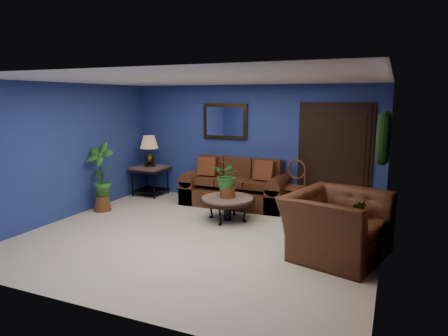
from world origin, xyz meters
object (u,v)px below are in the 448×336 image
at_px(coffee_table, 228,200).
at_px(end_table, 150,173).
at_px(armchair, 336,225).
at_px(side_chair, 294,182).
at_px(table_lamp, 149,147).
at_px(sofa, 236,189).

height_order(coffee_table, end_table, end_table).
bearing_deg(armchair, end_table, 81.59).
xyz_separation_m(end_table, side_chair, (3.33, 0.07, 0.06)).
relative_size(coffee_table, side_chair, 0.99).
bearing_deg(table_lamp, end_table, 0.00).
bearing_deg(side_chair, end_table, -164.37).
bearing_deg(sofa, table_lamp, -179.13).
bearing_deg(coffee_table, sofa, 103.38).
height_order(end_table, armchair, armchair).
xyz_separation_m(end_table, armchair, (4.45, -2.01, -0.06)).
xyz_separation_m(side_chair, armchair, (1.12, -2.08, -0.12)).
distance_m(coffee_table, side_chair, 1.50).
distance_m(coffee_table, end_table, 2.62).
distance_m(sofa, side_chair, 1.23).
bearing_deg(end_table, sofa, 0.87).
relative_size(end_table, table_lamp, 1.07).
height_order(coffee_table, armchair, armchair).
bearing_deg(end_table, armchair, -24.33).
xyz_separation_m(coffee_table, table_lamp, (-2.39, 1.08, 0.74)).
bearing_deg(coffee_table, side_chair, 50.58).
relative_size(table_lamp, side_chair, 0.68).
bearing_deg(table_lamp, sofa, 0.87).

